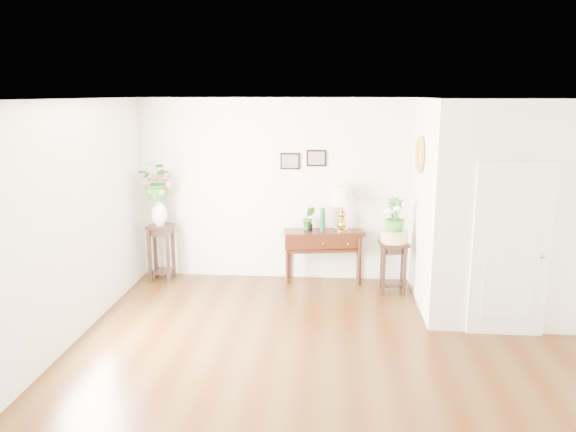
# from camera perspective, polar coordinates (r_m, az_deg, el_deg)

# --- Properties ---
(floor) EXTENTS (6.00, 5.50, 0.02)m
(floor) POSITION_cam_1_polar(r_m,az_deg,el_deg) (6.43, 4.32, -14.06)
(floor) COLOR #492F12
(floor) RESTS_ON ground
(ceiling) EXTENTS (6.00, 5.50, 0.02)m
(ceiling) POSITION_cam_1_polar(r_m,az_deg,el_deg) (5.76, 4.78, 11.74)
(ceiling) COLOR white
(ceiling) RESTS_ON ground
(wall_back) EXTENTS (6.00, 0.02, 2.80)m
(wall_back) POSITION_cam_1_polar(r_m,az_deg,el_deg) (8.64, 4.53, 2.59)
(wall_back) COLOR silver
(wall_back) RESTS_ON ground
(wall_front) EXTENTS (6.00, 0.02, 2.80)m
(wall_front) POSITION_cam_1_polar(r_m,az_deg,el_deg) (3.35, 4.56, -13.49)
(wall_front) COLOR silver
(wall_front) RESTS_ON ground
(wall_left) EXTENTS (0.02, 5.50, 2.80)m
(wall_left) POSITION_cam_1_polar(r_m,az_deg,el_deg) (6.65, -22.30, -1.26)
(wall_left) COLOR silver
(wall_left) RESTS_ON ground
(partition) EXTENTS (1.80, 1.95, 2.80)m
(partition) POSITION_cam_1_polar(r_m,az_deg,el_deg) (7.97, 19.82, 1.06)
(partition) COLOR silver
(partition) RESTS_ON floor
(door) EXTENTS (0.90, 0.05, 2.10)m
(door) POSITION_cam_1_polar(r_m,az_deg,el_deg) (7.11, 21.69, -3.28)
(door) COLOR silver
(door) RESTS_ON floor
(art_print_left) EXTENTS (0.30, 0.02, 0.25)m
(art_print_left) POSITION_cam_1_polar(r_m,az_deg,el_deg) (8.58, 0.21, 5.59)
(art_print_left) COLOR black
(art_print_left) RESTS_ON wall_back
(art_print_right) EXTENTS (0.30, 0.02, 0.25)m
(art_print_right) POSITION_cam_1_polar(r_m,az_deg,el_deg) (8.55, 2.90, 5.90)
(art_print_right) COLOR black
(art_print_right) RESTS_ON wall_back
(wall_ornament) EXTENTS (0.07, 0.51, 0.51)m
(wall_ornament) POSITION_cam_1_polar(r_m,az_deg,el_deg) (7.80, 13.22, 6.07)
(wall_ornament) COLOR tan
(wall_ornament) RESTS_ON partition
(console_table) EXTENTS (1.26, 0.60, 0.81)m
(console_table) POSITION_cam_1_polar(r_m,az_deg,el_deg) (8.69, 3.62, -4.09)
(console_table) COLOR black
(console_table) RESTS_ON floor
(table_lamp) EXTENTS (0.53, 0.53, 0.70)m
(table_lamp) POSITION_cam_1_polar(r_m,az_deg,el_deg) (8.51, 5.52, 0.76)
(table_lamp) COLOR gold
(table_lamp) RESTS_ON console_table
(green_vase) EXTENTS (0.08, 0.08, 0.35)m
(green_vase) POSITION_cam_1_polar(r_m,az_deg,el_deg) (8.54, 3.53, -0.39)
(green_vase) COLOR #144A25
(green_vase) RESTS_ON console_table
(potted_plant) EXTENTS (0.21, 0.18, 0.36)m
(potted_plant) POSITION_cam_1_polar(r_m,az_deg,el_deg) (8.55, 2.13, -0.30)
(potted_plant) COLOR #2F741E
(potted_plant) RESTS_ON console_table
(plant_stand_a) EXTENTS (0.39, 0.39, 0.89)m
(plant_stand_a) POSITION_cam_1_polar(r_m,az_deg,el_deg) (8.93, -12.73, -3.66)
(plant_stand_a) COLOR black
(plant_stand_a) RESTS_ON floor
(porcelain_vase) EXTENTS (0.32, 0.32, 0.42)m
(porcelain_vase) POSITION_cam_1_polar(r_m,az_deg,el_deg) (8.77, -12.93, 0.55)
(porcelain_vase) COLOR white
(porcelain_vase) RESTS_ON plant_stand_a
(lily_arrangement) EXTENTS (0.67, 0.63, 0.60)m
(lily_arrangement) POSITION_cam_1_polar(r_m,az_deg,el_deg) (8.69, -13.08, 3.63)
(lily_arrangement) COLOR #2F741E
(lily_arrangement) RESTS_ON porcelain_vase
(plant_stand_b) EXTENTS (0.44, 0.44, 0.76)m
(plant_stand_b) POSITION_cam_1_polar(r_m,az_deg,el_deg) (8.35, 10.63, -5.14)
(plant_stand_b) COLOR black
(plant_stand_b) RESTS_ON floor
(ceramic_bowl) EXTENTS (0.45, 0.45, 0.17)m
(ceramic_bowl) POSITION_cam_1_polar(r_m,az_deg,el_deg) (8.22, 10.75, -2.08)
(ceramic_bowl) COLOR beige
(ceramic_bowl) RESTS_ON plant_stand_b
(narcissus) EXTENTS (0.37, 0.37, 0.53)m
(narcissus) POSITION_cam_1_polar(r_m,az_deg,el_deg) (8.15, 10.84, -0.01)
(narcissus) COLOR #2F741E
(narcissus) RESTS_ON ceramic_bowl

